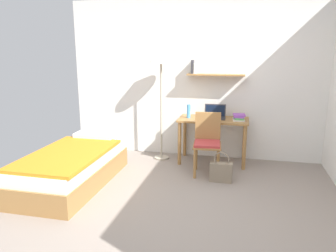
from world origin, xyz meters
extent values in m
plane|color=gray|center=(0.00, 0.00, 0.00)|extent=(5.28, 5.28, 0.00)
cube|color=white|center=(0.00, 2.02, 1.30)|extent=(4.40, 0.05, 2.60)
cube|color=#9E703D|center=(0.28, 1.89, 1.40)|extent=(0.91, 0.22, 0.02)
cube|color=#333338|center=(-0.10, 1.91, 1.52)|extent=(0.03, 0.15, 0.22)
cube|color=silver|center=(-0.06, 1.93, 1.49)|extent=(0.03, 0.12, 0.16)
cube|color=#9E703D|center=(-1.47, 0.37, 0.14)|extent=(0.87, 1.84, 0.28)
cube|color=silver|center=(-1.47, 0.37, 0.36)|extent=(0.84, 1.78, 0.16)
cube|color=orange|center=(-1.47, 0.26, 0.46)|extent=(0.89, 1.51, 0.04)
cube|color=white|center=(-1.47, 1.09, 0.49)|extent=(0.61, 0.28, 0.10)
cube|color=#9E703D|center=(0.28, 1.70, 0.71)|extent=(1.09, 0.56, 0.03)
cylinder|color=#9E703D|center=(-0.22, 1.47, 0.35)|extent=(0.06, 0.06, 0.69)
cylinder|color=#9E703D|center=(0.78, 1.47, 0.35)|extent=(0.06, 0.06, 0.69)
cylinder|color=#9E703D|center=(-0.22, 1.93, 0.35)|extent=(0.06, 0.06, 0.69)
cylinder|color=#9E703D|center=(0.78, 1.93, 0.35)|extent=(0.06, 0.06, 0.69)
cube|color=#9E703D|center=(0.25, 1.14, 0.44)|extent=(0.43, 0.45, 0.03)
cube|color=#B23838|center=(0.25, 1.14, 0.47)|extent=(0.40, 0.42, 0.04)
cube|color=#9E703D|center=(0.24, 1.33, 0.69)|extent=(0.38, 0.07, 0.40)
cylinder|color=#9E703D|center=(0.11, 0.95, 0.21)|extent=(0.04, 0.04, 0.43)
cylinder|color=#9E703D|center=(0.43, 0.98, 0.21)|extent=(0.04, 0.04, 0.43)
cylinder|color=#9E703D|center=(0.08, 1.30, 0.21)|extent=(0.04, 0.04, 0.43)
cylinder|color=#9E703D|center=(0.40, 1.33, 0.21)|extent=(0.04, 0.04, 0.43)
cylinder|color=#B2A893|center=(-0.57, 1.69, 0.01)|extent=(0.24, 0.24, 0.02)
cylinder|color=#B2A893|center=(-0.57, 1.69, 0.80)|extent=(0.03, 0.03, 1.56)
cone|color=silver|center=(-0.57, 1.69, 1.69)|extent=(0.38, 0.38, 0.22)
cube|color=#2D2D33|center=(0.30, 1.71, 0.73)|extent=(0.34, 0.22, 0.01)
cube|color=#2D2D33|center=(0.30, 1.80, 0.84)|extent=(0.33, 0.05, 0.21)
cube|color=black|center=(0.30, 1.79, 0.83)|extent=(0.30, 0.04, 0.17)
cylinder|color=#4C99DB|center=(-0.11, 1.68, 0.83)|extent=(0.06, 0.06, 0.22)
cube|color=silver|center=(0.67, 1.67, 0.73)|extent=(0.20, 0.25, 0.03)
cube|color=#4CA856|center=(0.68, 1.66, 0.76)|extent=(0.15, 0.24, 0.03)
cube|color=purple|center=(0.68, 1.68, 0.78)|extent=(0.16, 0.24, 0.02)
cube|color=purple|center=(0.68, 1.68, 0.81)|extent=(0.20, 0.22, 0.02)
cube|color=gray|center=(0.48, 0.92, 0.14)|extent=(0.31, 0.12, 0.27)
torus|color=gray|center=(0.48, 0.92, 0.32)|extent=(0.21, 0.02, 0.21)
camera|label=1|loc=(0.72, -3.38, 1.79)|focal=34.87mm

